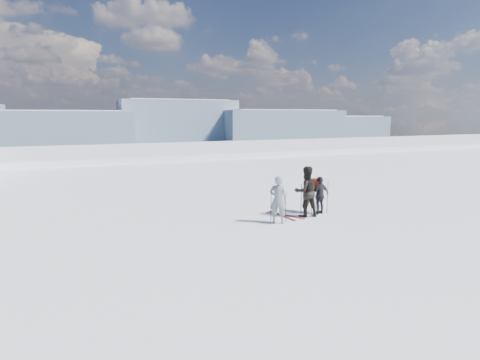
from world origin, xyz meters
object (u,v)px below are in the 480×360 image
at_px(skier_pack, 320,195).
at_px(skis_loose, 284,215).
at_px(skier_grey, 278,200).
at_px(skier_dark, 306,191).

distance_m(skier_pack, skis_loose, 1.68).
distance_m(skier_grey, skis_loose, 1.38).
bearing_deg(skis_loose, skier_dark, -26.51).
xyz_separation_m(skier_grey, skis_loose, (0.70, 0.81, -0.87)).
bearing_deg(skis_loose, skier_grey, -130.49).
distance_m(skier_dark, skier_pack, 0.77).
bearing_deg(skier_grey, skis_loose, -94.41).
relative_size(skier_grey, skier_dark, 0.89).
bearing_deg(skier_dark, skier_grey, 22.62).
xyz_separation_m(skier_pack, skis_loose, (-1.48, 0.27, -0.74)).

